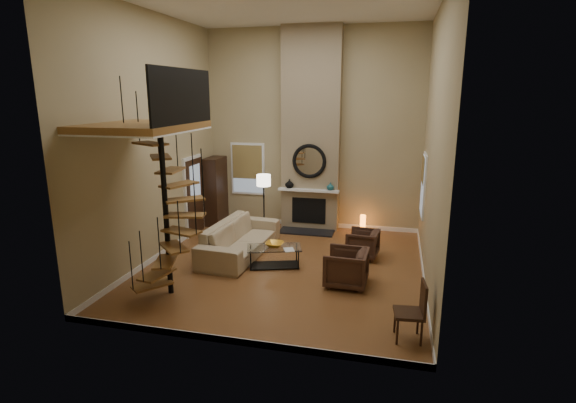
% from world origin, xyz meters
% --- Properties ---
extents(ground, '(6.00, 6.50, 0.01)m').
position_xyz_m(ground, '(0.00, 0.00, -0.01)').
color(ground, '#965F30').
rests_on(ground, ground).
extents(back_wall, '(6.00, 0.02, 5.50)m').
position_xyz_m(back_wall, '(0.00, 3.25, 2.75)').
color(back_wall, tan).
rests_on(back_wall, ground).
extents(front_wall, '(6.00, 0.02, 5.50)m').
position_xyz_m(front_wall, '(0.00, -3.25, 2.75)').
color(front_wall, tan).
rests_on(front_wall, ground).
extents(left_wall, '(0.02, 6.50, 5.50)m').
position_xyz_m(left_wall, '(-3.00, 0.00, 2.75)').
color(left_wall, tan).
rests_on(left_wall, ground).
extents(right_wall, '(0.02, 6.50, 5.50)m').
position_xyz_m(right_wall, '(3.00, 0.00, 2.75)').
color(right_wall, tan).
rests_on(right_wall, ground).
extents(ceiling, '(6.00, 6.50, 0.01)m').
position_xyz_m(ceiling, '(0.00, 0.00, 5.50)').
color(ceiling, silver).
rests_on(ceiling, back_wall).
extents(baseboard_back, '(6.00, 0.02, 0.12)m').
position_xyz_m(baseboard_back, '(0.00, 3.24, 0.06)').
color(baseboard_back, white).
rests_on(baseboard_back, ground).
extents(baseboard_front, '(6.00, 0.02, 0.12)m').
position_xyz_m(baseboard_front, '(0.00, -3.24, 0.06)').
color(baseboard_front, white).
rests_on(baseboard_front, ground).
extents(baseboard_left, '(0.02, 6.50, 0.12)m').
position_xyz_m(baseboard_left, '(-2.99, 0.00, 0.06)').
color(baseboard_left, white).
rests_on(baseboard_left, ground).
extents(baseboard_right, '(0.02, 6.50, 0.12)m').
position_xyz_m(baseboard_right, '(2.99, 0.00, 0.06)').
color(baseboard_right, white).
rests_on(baseboard_right, ground).
extents(chimney_breast, '(1.60, 0.38, 5.50)m').
position_xyz_m(chimney_breast, '(0.00, 3.06, 2.75)').
color(chimney_breast, '#867457').
rests_on(chimney_breast, ground).
extents(hearth, '(1.50, 0.60, 0.04)m').
position_xyz_m(hearth, '(0.00, 2.57, 0.02)').
color(hearth, black).
rests_on(hearth, ground).
extents(firebox, '(0.95, 0.02, 0.72)m').
position_xyz_m(firebox, '(0.00, 2.86, 0.55)').
color(firebox, black).
rests_on(firebox, chimney_breast).
extents(mantel, '(1.70, 0.18, 0.06)m').
position_xyz_m(mantel, '(0.00, 2.78, 1.15)').
color(mantel, white).
rests_on(mantel, chimney_breast).
extents(mirror_frame, '(0.94, 0.10, 0.94)m').
position_xyz_m(mirror_frame, '(0.00, 2.84, 1.95)').
color(mirror_frame, black).
rests_on(mirror_frame, chimney_breast).
extents(mirror_disc, '(0.80, 0.01, 0.80)m').
position_xyz_m(mirror_disc, '(0.00, 2.85, 1.95)').
color(mirror_disc, white).
rests_on(mirror_disc, chimney_breast).
extents(vase_left, '(0.24, 0.24, 0.25)m').
position_xyz_m(vase_left, '(-0.55, 2.82, 1.30)').
color(vase_left, black).
rests_on(vase_left, mantel).
extents(vase_right, '(0.20, 0.20, 0.21)m').
position_xyz_m(vase_right, '(0.60, 2.82, 1.28)').
color(vase_right, '#1A545C').
rests_on(vase_right, mantel).
extents(window_back, '(1.02, 0.06, 1.52)m').
position_xyz_m(window_back, '(-1.90, 3.22, 1.62)').
color(window_back, white).
rests_on(window_back, back_wall).
extents(window_right, '(0.06, 1.02, 1.52)m').
position_xyz_m(window_right, '(2.97, 2.00, 1.63)').
color(window_right, white).
rests_on(window_right, right_wall).
extents(entry_door, '(0.10, 1.05, 2.16)m').
position_xyz_m(entry_door, '(-2.95, 1.80, 1.05)').
color(entry_door, white).
rests_on(entry_door, ground).
extents(loft, '(1.70, 2.20, 1.09)m').
position_xyz_m(loft, '(-2.04, -1.80, 3.24)').
color(loft, olive).
rests_on(loft, left_wall).
extents(spiral_stair, '(1.47, 1.47, 4.06)m').
position_xyz_m(spiral_stair, '(-1.78, -1.79, 1.78)').
color(spiral_stair, black).
rests_on(spiral_stair, ground).
extents(hutch, '(0.43, 0.91, 2.02)m').
position_xyz_m(hutch, '(-2.76, 2.84, 0.95)').
color(hutch, '#321C10').
rests_on(hutch, ground).
extents(sofa, '(1.26, 2.81, 0.80)m').
position_xyz_m(sofa, '(-1.22, 0.54, 0.40)').
color(sofa, tan).
rests_on(sofa, ground).
extents(armchair_near, '(0.78, 0.76, 0.64)m').
position_xyz_m(armchair_near, '(1.72, 0.96, 0.35)').
color(armchair_near, '#442A1F').
rests_on(armchair_near, ground).
extents(armchair_far, '(0.87, 0.85, 0.76)m').
position_xyz_m(armchair_far, '(1.52, -0.62, 0.35)').
color(armchair_far, '#442A1F').
rests_on(armchair_far, ground).
extents(coffee_table, '(1.31, 0.93, 0.45)m').
position_xyz_m(coffee_table, '(-0.21, -0.03, 0.28)').
color(coffee_table, silver).
rests_on(coffee_table, ground).
extents(bowl, '(0.40, 0.40, 0.10)m').
position_xyz_m(bowl, '(-0.21, 0.02, 0.50)').
color(bowl, gold).
rests_on(bowl, coffee_table).
extents(book, '(0.31, 0.34, 0.03)m').
position_xyz_m(book, '(0.14, -0.18, 0.46)').
color(book, gray).
rests_on(book, coffee_table).
extents(floor_lamp, '(0.37, 0.37, 1.70)m').
position_xyz_m(floor_lamp, '(-1.02, 1.91, 1.41)').
color(floor_lamp, black).
rests_on(floor_lamp, ground).
extents(accent_lamp, '(0.15, 0.15, 0.54)m').
position_xyz_m(accent_lamp, '(1.51, 2.86, 0.25)').
color(accent_lamp, orange).
rests_on(accent_lamp, ground).
extents(side_chair, '(0.49, 0.49, 0.97)m').
position_xyz_m(side_chair, '(2.71, -2.44, 0.53)').
color(side_chair, '#321C10').
rests_on(side_chair, ground).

